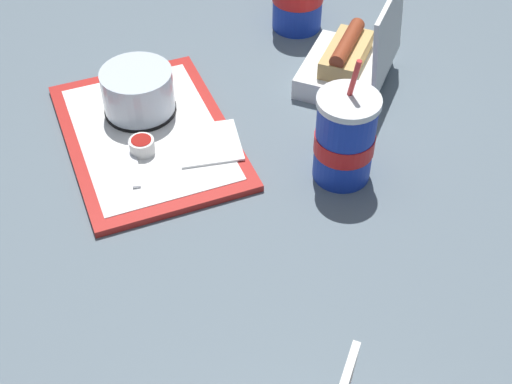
# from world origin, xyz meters

# --- Properties ---
(ground_plane) EXTENTS (3.20, 3.20, 0.00)m
(ground_plane) POSITION_xyz_m (0.00, 0.00, 0.00)
(ground_plane) COLOR slate
(food_tray) EXTENTS (0.40, 0.31, 0.01)m
(food_tray) POSITION_xyz_m (0.26, 0.09, 0.01)
(food_tray) COLOR red
(food_tray) RESTS_ON ground_plane
(cake_container) EXTENTS (0.12, 0.12, 0.08)m
(cake_container) POSITION_xyz_m (0.32, 0.10, 0.05)
(cake_container) COLOR black
(cake_container) RESTS_ON food_tray
(ketchup_cup) EXTENTS (0.04, 0.04, 0.02)m
(ketchup_cup) POSITION_xyz_m (0.21, 0.11, 0.03)
(ketchup_cup) COLOR white
(ketchup_cup) RESTS_ON food_tray
(napkin_stack) EXTENTS (0.10, 0.10, 0.00)m
(napkin_stack) POSITION_xyz_m (0.21, -0.00, 0.02)
(napkin_stack) COLOR white
(napkin_stack) RESTS_ON food_tray
(plastic_fork) EXTENTS (0.11, 0.02, 0.00)m
(plastic_fork) POSITION_xyz_m (0.19, 0.12, 0.02)
(plastic_fork) COLOR white
(plastic_fork) RESTS_ON food_tray
(clamshell_hotdog_center) EXTENTS (0.23, 0.22, 0.18)m
(clamshell_hotdog_center) POSITION_xyz_m (0.33, -0.28, 0.04)
(clamshell_hotdog_center) COLOR white
(clamshell_hotdog_center) RESTS_ON ground_plane
(soda_cup_left) EXTENTS (0.09, 0.09, 0.21)m
(soda_cup_left) POSITION_xyz_m (0.10, -0.19, 0.07)
(soda_cup_left) COLOR #1938B7
(soda_cup_left) RESTS_ON ground_plane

